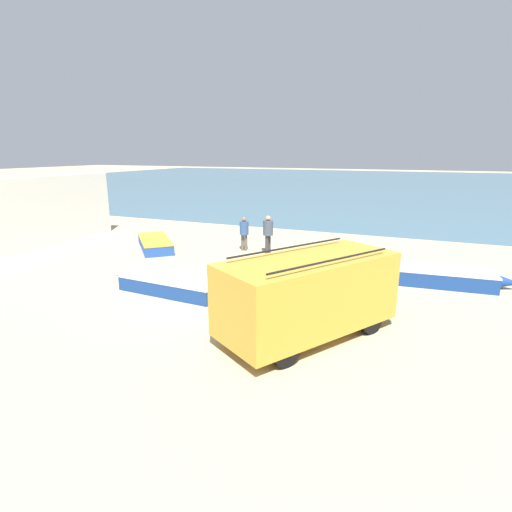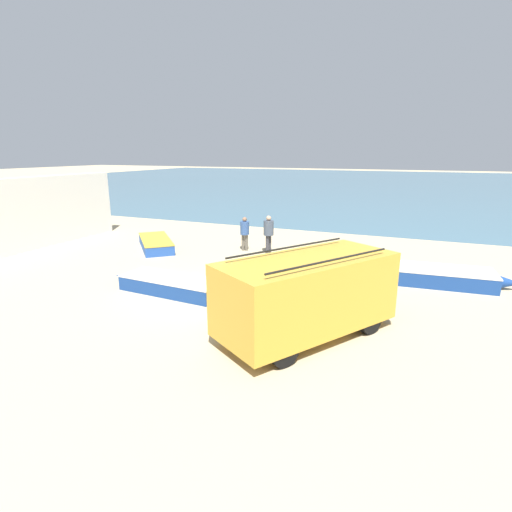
{
  "view_description": "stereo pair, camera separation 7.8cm",
  "coord_description": "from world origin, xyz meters",
  "px_view_note": "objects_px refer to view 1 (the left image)",
  "views": [
    {
      "loc": [
        6.2,
        -10.84,
        4.6
      ],
      "look_at": [
        0.91,
        1.83,
        1.0
      ],
      "focal_mm": 28.0,
      "sensor_mm": 36.0,
      "label": 1
    },
    {
      "loc": [
        6.27,
        -10.81,
        4.6
      ],
      "look_at": [
        0.91,
        1.83,
        1.0
      ],
      "focal_mm": 28.0,
      "sensor_mm": 36.0,
      "label": 2
    }
  ],
  "objects_px": {
    "fishing_rowboat_2": "(155,243)",
    "fisherman_0": "(244,231)",
    "fisherman_1": "(268,231)",
    "fishing_rowboat_0": "(169,284)",
    "fishing_rowboat_1": "(439,276)",
    "parked_van": "(309,293)"
  },
  "relations": [
    {
      "from": "fishing_rowboat_2",
      "to": "fisherman_0",
      "type": "xyz_separation_m",
      "value": [
        4.28,
        1.22,
        0.72
      ]
    },
    {
      "from": "fisherman_0",
      "to": "fisherman_1",
      "type": "xyz_separation_m",
      "value": [
        1.23,
        -0.03,
        0.09
      ]
    },
    {
      "from": "fisherman_0",
      "to": "fishing_rowboat_0",
      "type": "bearing_deg",
      "value": 169.69
    },
    {
      "from": "fisherman_0",
      "to": "fishing_rowboat_1",
      "type": "bearing_deg",
      "value": -112.66
    },
    {
      "from": "parked_van",
      "to": "fisherman_1",
      "type": "bearing_deg",
      "value": 59.55
    },
    {
      "from": "fishing_rowboat_1",
      "to": "fisherman_1",
      "type": "relative_size",
      "value": 2.7
    },
    {
      "from": "fishing_rowboat_0",
      "to": "fisherman_0",
      "type": "bearing_deg",
      "value": -86.1
    },
    {
      "from": "fishing_rowboat_0",
      "to": "fishing_rowboat_2",
      "type": "distance_m",
      "value": 6.65
    },
    {
      "from": "fishing_rowboat_1",
      "to": "fishing_rowboat_0",
      "type": "bearing_deg",
      "value": -156.33
    },
    {
      "from": "fishing_rowboat_1",
      "to": "fisherman_1",
      "type": "xyz_separation_m",
      "value": [
        -7.26,
        1.77,
        0.77
      ]
    },
    {
      "from": "parked_van",
      "to": "fishing_rowboat_0",
      "type": "height_order",
      "value": "parked_van"
    },
    {
      "from": "fishing_rowboat_0",
      "to": "fisherman_1",
      "type": "xyz_separation_m",
      "value": [
        1.19,
        6.25,
        0.8
      ]
    },
    {
      "from": "fishing_rowboat_1",
      "to": "fisherman_0",
      "type": "relative_size",
      "value": 2.94
    },
    {
      "from": "fishing_rowboat_0",
      "to": "fisherman_1",
      "type": "distance_m",
      "value": 6.41
    },
    {
      "from": "parked_van",
      "to": "fisherman_0",
      "type": "relative_size",
      "value": 3.11
    },
    {
      "from": "fishing_rowboat_0",
      "to": "fisherman_0",
      "type": "xyz_separation_m",
      "value": [
        -0.04,
        6.28,
        0.71
      ]
    },
    {
      "from": "parked_van",
      "to": "fishing_rowboat_2",
      "type": "bearing_deg",
      "value": 87.65
    },
    {
      "from": "fishing_rowboat_1",
      "to": "fisherman_0",
      "type": "xyz_separation_m",
      "value": [
        -8.49,
        1.8,
        0.69
      ]
    },
    {
      "from": "parked_van",
      "to": "fisherman_0",
      "type": "distance_m",
      "value": 9.31
    },
    {
      "from": "fishing_rowboat_2",
      "to": "fishing_rowboat_0",
      "type": "bearing_deg",
      "value": 177.3
    },
    {
      "from": "fisherman_0",
      "to": "fisherman_1",
      "type": "distance_m",
      "value": 1.23
    },
    {
      "from": "parked_van",
      "to": "fisherman_1",
      "type": "relative_size",
      "value": 2.85
    }
  ]
}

